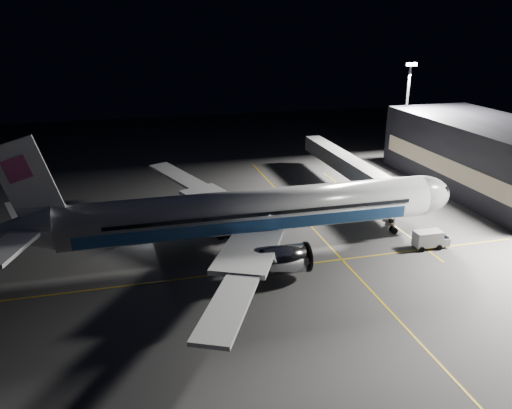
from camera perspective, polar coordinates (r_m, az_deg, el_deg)
The scene contains 13 objects.
ground at distance 66.22m, azimuth -0.30°, elevation -5.03°, with size 200.00×200.00×0.00m, color #4C4C4F.
guide_line_main at distance 69.13m, azimuth 7.77°, elevation -4.09°, with size 0.25×80.00×0.01m, color gold.
guide_line_cross at distance 61.03m, azimuth 1.10°, elevation -7.35°, with size 70.00×0.25×0.01m, color gold.
guide_line_side at distance 82.32m, azimuth 12.94°, elevation -0.37°, with size 0.25×40.00×0.01m, color gold.
airliner at distance 63.95m, azimuth -1.25°, elevation -0.94°, with size 61.48×54.22×16.64m.
terminal at distance 96.80m, azimuth 24.93°, elevation 5.05°, with size 18.12×40.00×12.00m.
jet_bridge at distance 87.75m, azimuth 10.80°, elevation 4.23°, with size 3.60×34.40×6.30m.
floodlight_mast_north at distance 106.54m, azimuth 16.85°, elevation 10.83°, with size 2.40×0.68×20.70m.
service_truck at distance 69.73m, azimuth 19.33°, elevation -3.73°, with size 4.77×2.20×2.41m.
baggage_tug at distance 73.11m, azimuth -11.86°, elevation -2.26°, with size 3.00×2.74×1.77m.
safety_cone_a at distance 70.66m, azimuth 2.22°, elevation -3.12°, with size 0.34×0.34×0.52m, color #F6500A.
safety_cone_b at distance 77.26m, azimuth -1.39°, elevation -1.00°, with size 0.38×0.38×0.57m, color #F6500A.
safety_cone_c at distance 70.80m, azimuth -7.94°, elevation -3.26°, with size 0.36×0.36×0.54m, color #F6500A.
Camera 1 is at (-14.71, -58.03, 28.31)m, focal length 35.00 mm.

